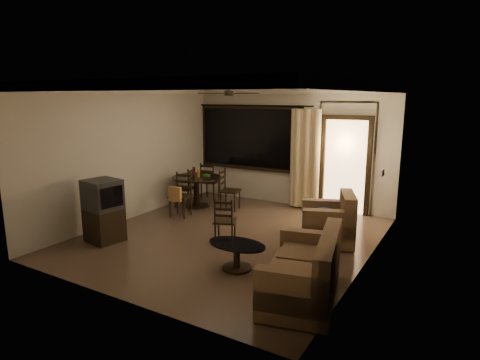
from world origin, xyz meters
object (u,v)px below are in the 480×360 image
Objects in this scene: dining_chair_west at (185,195)px; dining_chair_east at (230,198)px; coffee_table at (237,252)px; dining_chair_north at (210,188)px; side_chair at (225,229)px; dining_table at (197,183)px; dining_chair_south at (180,203)px; tv_cabinet at (104,211)px; armchair at (331,223)px; sofa at (306,273)px.

dining_chair_west is 1.09m from dining_chair_east.
coffee_table is at bearing -157.49° from dining_chair_east.
dining_chair_north is 3.22m from side_chair.
dining_chair_south is at bearing -78.82° from dining_table.
side_chair is at bearing 36.68° from tv_cabinet.
dining_chair_west is 2.61m from tv_cabinet.
side_chair is (1.08, -1.88, -0.03)m from dining_chair_east.
dining_chair_south is 0.81× the size of armchair.
dining_chair_south reaches higher than side_chair.
sofa reaches higher than side_chair.
dining_table is at bearing 90.12° from dining_chair_north.
sofa is (3.09, -3.08, 0.06)m from dining_chair_east.
sofa is at bearing -36.70° from dining_table.
dining_chair_west reaches higher than coffee_table.
side_chair is (-0.77, 0.87, -0.02)m from coffee_table.
sofa reaches higher than coffee_table.
dining_chair_west reaches higher than armchair.
sofa is (4.06, -3.68, 0.06)m from dining_chair_north.
dining_chair_south is at bearing 135.70° from dining_chair_east.
dining_table is at bearing 130.81° from sofa.
dining_table is at bearing 89.89° from dining_chair_south.
side_chair reaches higher than coffee_table.
dining_table is 1.23× the size of dining_chair_west.
dining_chair_east is 1.15m from dining_chair_north.
dining_table is 1.23× the size of dining_chair_south.
tv_cabinet is at bearing 80.44° from dining_chair_north.
dining_chair_west is 1.00× the size of dining_chair_east.
dining_chair_west is 1.12× the size of side_chair.
dining_table reaches higher than armchair.
dining_chair_north is 0.54× the size of sofa.
tv_cabinet is at bearing -91.02° from dining_table.
dining_chair_north is 1.01× the size of coffee_table.
dining_chair_east is 1.12× the size of side_chair.
dining_chair_north is at bearing 129.98° from coffee_table.
armchair is 1.90m from side_chair.
dining_chair_south is 3.37m from armchair.
dining_chair_east is at bearing -82.22° from side_chair.
dining_chair_west is 1.01× the size of coffee_table.
dining_table is 3.73m from coffee_table.
coffee_table is at bearing -137.69° from armchair.
sofa is at bearing 45.09° from dining_chair_west.
dining_chair_south is 1.00× the size of dining_chair_north.
dining_chair_east is at bearing 45.70° from dining_chair_south.
dining_table is 0.66× the size of sofa.
dining_chair_north is 0.83× the size of tv_cabinet.
dining_chair_east reaches higher than armchair.
dining_chair_west is 3.81m from armchair.
dining_chair_north reaches higher than sofa.
armchair is at bearing -120.34° from dining_chair_east.
dining_table and dining_chair_south have the same top height.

